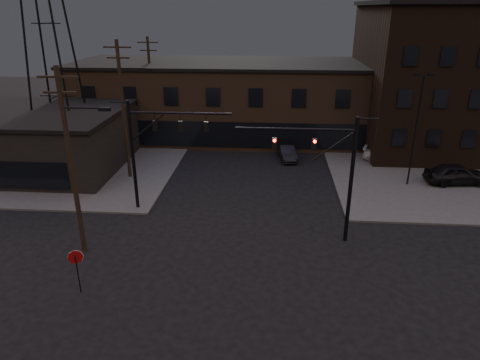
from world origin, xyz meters
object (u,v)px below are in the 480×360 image
Objects in this scene: parked_car_lot_a at (457,174)px; parked_car_lot_b at (387,155)px; traffic_signal_near at (333,167)px; stop_sign at (76,262)px; traffic_signal_far at (150,144)px; car_crossing at (287,153)px.

parked_car_lot_a is 6.73m from parked_car_lot_b.
stop_sign is at bearing -154.10° from traffic_signal_near.
traffic_signal_far is 24.89m from parked_car_lot_a.
traffic_signal_near is at bearing 173.59° from parked_car_lot_b.
traffic_signal_near is 1.59× the size of parked_car_lot_a.
parked_car_lot_a is at bearing 40.54° from traffic_signal_near.
traffic_signal_near is at bearing -16.17° from traffic_signal_far.
traffic_signal_far reaches higher than car_crossing.
parked_car_lot_b is 9.44m from car_crossing.
parked_car_lot_b is at bearing 46.25° from stop_sign.
stop_sign is 29.92m from parked_car_lot_a.
traffic_signal_far is 1.79× the size of parked_car_lot_b.
parked_car_lot_b is at bearing -11.28° from car_crossing.
traffic_signal_far is 10.55m from stop_sign.
stop_sign is 24.71m from car_crossing.
parked_car_lot_b is (7.28, 15.07, -4.13)m from traffic_signal_near.
traffic_signal_near is 3.23× the size of stop_sign.
traffic_signal_near is 12.57m from traffic_signal_far.
traffic_signal_near is 1.00× the size of traffic_signal_far.
traffic_signal_near is at bearing 25.90° from stop_sign.
traffic_signal_near reaches higher than parked_car_lot_b.
stop_sign is at bearing -97.32° from traffic_signal_far.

